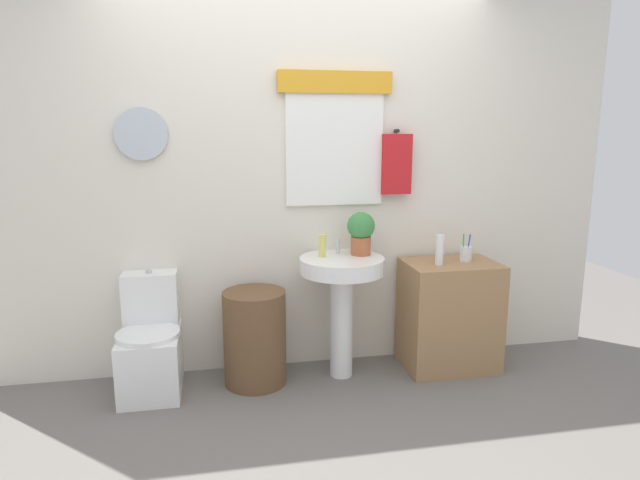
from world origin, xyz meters
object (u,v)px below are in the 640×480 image
at_px(soap_bottle, 322,246).
at_px(toilet, 151,347).
at_px(lotion_bottle, 440,250).
at_px(toothbrush_cup, 466,254).
at_px(laundry_hamper, 255,338).
at_px(potted_plant, 361,231).
at_px(wooden_cabinet, 449,315).
at_px(pedestal_sink, 342,286).

bearing_deg(soap_bottle, toilet, -179.21).
distance_m(lotion_bottle, toothbrush_cup, 0.23).
xyz_separation_m(laundry_hamper, soap_bottle, (0.45, 0.05, 0.58)).
height_order(toilet, potted_plant, potted_plant).
distance_m(wooden_cabinet, toothbrush_cup, 0.44).
bearing_deg(potted_plant, pedestal_sink, -156.80).
bearing_deg(pedestal_sink, toothbrush_cup, 1.34).
relative_size(potted_plant, toothbrush_cup, 1.53).
xyz_separation_m(laundry_hamper, potted_plant, (0.71, 0.06, 0.66)).
relative_size(pedestal_sink, potted_plant, 2.86).
xyz_separation_m(toilet, pedestal_sink, (1.22, -0.03, 0.34)).
relative_size(toilet, potted_plant, 2.63).
distance_m(pedestal_sink, wooden_cabinet, 0.80).
distance_m(pedestal_sink, potted_plant, 0.38).
bearing_deg(wooden_cabinet, soap_bottle, 176.74).
relative_size(laundry_hamper, soap_bottle, 4.16).
height_order(lotion_bottle, toothbrush_cup, lotion_bottle).
bearing_deg(potted_plant, laundry_hamper, -175.17).
bearing_deg(soap_bottle, wooden_cabinet, -3.26).
bearing_deg(laundry_hamper, soap_bottle, 6.34).
bearing_deg(toilet, potted_plant, 1.06).
height_order(wooden_cabinet, soap_bottle, soap_bottle).
distance_m(laundry_hamper, toothbrush_cup, 1.52).
distance_m(pedestal_sink, toothbrush_cup, 0.88).
height_order(soap_bottle, toothbrush_cup, soap_bottle).
distance_m(potted_plant, toothbrush_cup, 0.75).
height_order(laundry_hamper, wooden_cabinet, wooden_cabinet).
xyz_separation_m(wooden_cabinet, soap_bottle, (-0.88, 0.05, 0.51)).
xyz_separation_m(pedestal_sink, wooden_cabinet, (0.76, 0.00, -0.25)).
bearing_deg(wooden_cabinet, toothbrush_cup, 10.65).
relative_size(lotion_bottle, toothbrush_cup, 1.08).
height_order(pedestal_sink, potted_plant, potted_plant).
bearing_deg(toilet, pedestal_sink, -1.64).
distance_m(laundry_hamper, soap_bottle, 0.73).
distance_m(soap_bottle, toothbrush_cup, 0.99).
bearing_deg(laundry_hamper, lotion_bottle, -1.88).
bearing_deg(pedestal_sink, toilet, 178.36).
bearing_deg(lotion_bottle, toothbrush_cup, 15.62).
height_order(pedestal_sink, soap_bottle, soap_bottle).
distance_m(toilet, laundry_hamper, 0.65).
bearing_deg(toilet, wooden_cabinet, -1.01).
bearing_deg(toothbrush_cup, laundry_hamper, -179.19).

